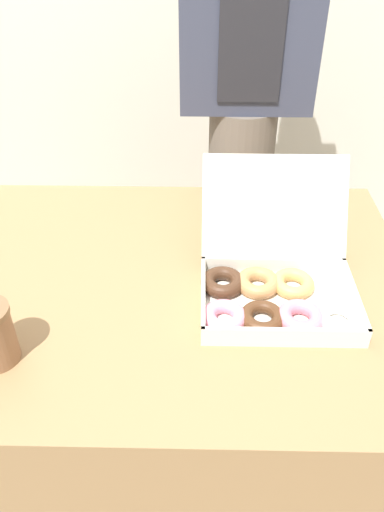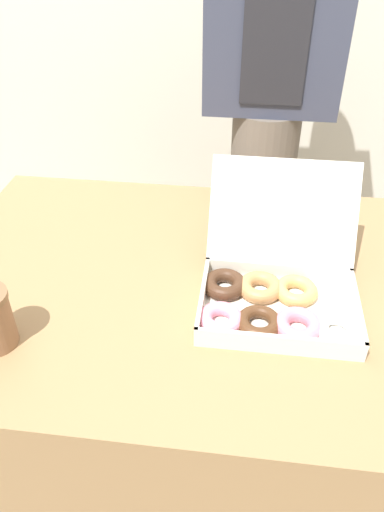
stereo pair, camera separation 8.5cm
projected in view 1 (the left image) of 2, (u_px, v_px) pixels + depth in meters
The scene contains 4 objects.
ground_plane at pixel (176, 456), 1.56m from camera, with size 14.00×14.00×0.00m, color gray.
table at pixel (173, 381), 1.35m from camera, with size 1.11×0.85×0.72m.
donut_box at pixel (273, 287), 1.05m from camera, with size 0.36×0.35×0.24m.
person_customer at pixel (245, 98), 1.47m from camera, with size 0.38×0.21×1.69m.
Camera 1 is at (0.07, -0.87, 1.44)m, focal length 35.00 mm.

